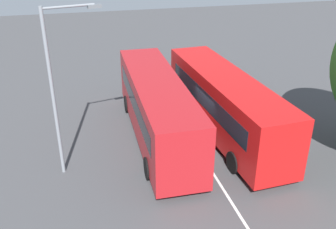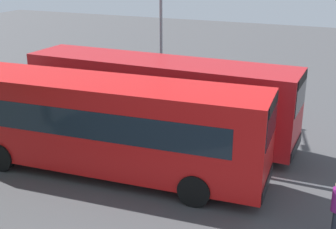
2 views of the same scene
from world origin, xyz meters
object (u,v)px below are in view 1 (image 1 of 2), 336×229
object	(u,v)px
street_lamp	(57,83)
bus_center_left	(157,106)
pedestrian	(197,69)
bus_far_left	(225,102)

from	to	relation	value
street_lamp	bus_center_left	bearing A→B (deg)	10.66
pedestrian	street_lamp	world-z (taller)	street_lamp
bus_center_left	street_lamp	bearing A→B (deg)	114.83
bus_far_left	pedestrian	size ratio (longest dim) A/B	6.61
bus_far_left	pedestrian	bearing A→B (deg)	-10.75
bus_far_left	bus_center_left	distance (m)	3.62
bus_far_left	bus_center_left	bearing A→B (deg)	80.43
bus_far_left	street_lamp	size ratio (longest dim) A/B	1.51
bus_far_left	pedestrian	world-z (taller)	bus_far_left
bus_far_left	street_lamp	distance (m)	8.80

